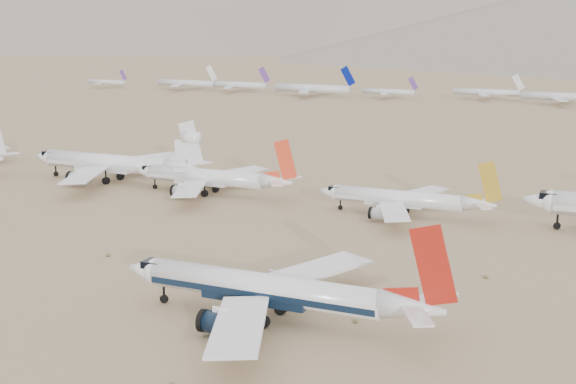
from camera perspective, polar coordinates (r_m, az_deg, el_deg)
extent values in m
plane|color=#957956|center=(130.26, -5.67, -7.84)|extent=(7000.00, 7000.00, 0.00)
cylinder|color=white|center=(121.06, -1.81, -6.80)|extent=(37.48, 4.43, 4.43)
cube|color=black|center=(121.24, -1.81, -7.05)|extent=(36.73, 4.50, 1.00)
sphere|color=white|center=(130.01, -9.28, -5.61)|extent=(4.43, 4.43, 4.43)
cube|color=black|center=(130.00, -9.54, -5.05)|extent=(3.10, 2.88, 1.11)
cone|color=white|center=(113.23, 8.89, -8.14)|extent=(9.37, 4.43, 4.43)
cube|color=white|center=(109.11, -3.50, -9.44)|extent=(14.47, 22.81, 0.69)
cube|color=white|center=(108.69, 9.21, -8.72)|extent=(5.95, 7.78, 0.27)
cylinder|color=black|center=(115.28, -4.78, -9.31)|extent=(5.21, 3.19, 3.19)
cube|color=white|center=(131.54, 1.87, -5.59)|extent=(14.47, 22.81, 0.69)
cube|color=white|center=(116.55, 10.34, -7.31)|extent=(5.95, 7.78, 0.27)
cylinder|color=black|center=(130.66, -0.83, -6.63)|extent=(5.21, 3.19, 3.19)
cube|color=#A91B11|center=(110.54, 10.30, -5.16)|extent=(7.10, 0.35, 11.70)
cylinder|color=black|center=(130.84, -8.80, -7.52)|extent=(1.33, 0.55, 1.33)
cylinder|color=black|center=(119.24, -1.78, -9.24)|extent=(1.86, 1.11, 1.86)
cylinder|color=black|center=(124.46, -0.51, -8.29)|extent=(1.86, 1.11, 1.86)
sphere|color=white|center=(181.50, 18.29, -0.67)|extent=(5.21, 5.21, 5.21)
cube|color=black|center=(181.28, 18.07, -0.20)|extent=(3.64, 3.38, 1.30)
cylinder|color=black|center=(182.56, 18.58, -2.30)|extent=(1.56, 0.65, 1.56)
cylinder|color=white|center=(185.92, 7.83, -0.42)|extent=(30.04, 3.65, 3.65)
cube|color=silver|center=(186.02, 7.82, -0.56)|extent=(29.44, 3.71, 0.82)
sphere|color=white|center=(190.59, 3.50, -0.02)|extent=(3.65, 3.65, 3.65)
cube|color=black|center=(190.57, 3.35, 0.29)|extent=(2.56, 2.37, 0.91)
cone|color=white|center=(181.64, 13.45, -0.86)|extent=(7.51, 3.65, 3.65)
cube|color=white|center=(175.53, 7.55, -1.39)|extent=(11.60, 18.28, 0.56)
cube|color=white|center=(177.96, 13.70, -0.99)|extent=(4.77, 6.23, 0.22)
cylinder|color=silver|center=(179.99, 6.62, -1.56)|extent=(4.17, 2.63, 2.63)
cube|color=white|center=(195.41, 9.37, -0.05)|extent=(11.60, 18.28, 0.56)
cube|color=white|center=(184.62, 14.11, -0.54)|extent=(4.77, 6.23, 0.22)
cylinder|color=silver|center=(193.84, 7.97, -0.60)|extent=(4.17, 2.63, 2.63)
cube|color=gold|center=(180.20, 14.18, 0.69)|extent=(5.69, 0.29, 9.38)
cylinder|color=black|center=(191.08, 3.74, -1.11)|extent=(1.10, 0.46, 1.10)
cylinder|color=black|center=(183.97, 7.94, -1.66)|extent=(1.53, 0.91, 1.53)
cylinder|color=black|center=(188.75, 8.38, -1.32)|extent=(1.53, 0.91, 1.53)
cylinder|color=white|center=(207.98, -5.91, 1.10)|extent=(33.14, 4.05, 4.05)
cube|color=silver|center=(208.08, -5.90, 0.97)|extent=(32.48, 4.11, 0.91)
sphere|color=white|center=(216.68, -9.70, 1.44)|extent=(4.05, 4.05, 4.05)
cube|color=black|center=(216.82, -9.84, 1.74)|extent=(2.84, 2.63, 1.01)
cone|color=white|center=(198.56, -0.79, 0.73)|extent=(8.29, 4.05, 4.05)
cube|color=white|center=(197.00, -6.96, 0.24)|extent=(12.80, 20.17, 0.63)
cube|color=white|center=(194.39, -0.84, 0.63)|extent=(5.26, 6.88, 0.24)
cylinder|color=silver|center=(202.54, -7.51, 0.03)|extent=(4.60, 2.92, 2.92)
cube|color=white|center=(216.90, -3.77, 1.41)|extent=(12.80, 20.17, 0.63)
cube|color=white|center=(201.21, 0.09, 1.03)|extent=(5.26, 6.88, 0.24)
cylinder|color=silver|center=(216.35, -5.22, 0.87)|extent=(4.60, 2.92, 2.92)
cube|color=red|center=(196.54, -0.19, 2.31)|extent=(6.28, 0.32, 10.35)
cylinder|color=black|center=(216.91, -9.44, 0.37)|extent=(1.22, 0.51, 1.22)
cylinder|color=black|center=(205.67, -5.95, -0.11)|extent=(1.70, 1.01, 1.70)
cylinder|color=black|center=(210.47, -5.17, 0.19)|extent=(1.70, 1.01, 1.70)
cylinder|color=white|center=(228.39, -12.70, 2.06)|extent=(39.36, 4.71, 4.71)
cube|color=silver|center=(228.50, -12.69, 1.92)|extent=(38.58, 4.78, 1.06)
sphere|color=white|center=(240.65, -16.45, 2.37)|extent=(4.71, 4.71, 4.71)
cube|color=black|center=(240.90, -16.60, 2.68)|extent=(3.30, 3.06, 1.18)
cone|color=white|center=(214.72, -7.50, 1.72)|extent=(9.84, 4.71, 4.71)
cube|color=white|center=(215.97, -14.24, 1.19)|extent=(15.20, 23.96, 0.73)
cube|color=white|center=(209.83, -7.71, 1.63)|extent=(6.25, 8.17, 0.28)
cylinder|color=silver|center=(222.76, -14.61, 0.94)|extent=(5.47, 3.39, 3.39)
cube|color=white|center=(237.82, -10.11, 2.36)|extent=(15.20, 23.96, 0.73)
cube|color=white|center=(217.44, -6.45, 2.03)|extent=(6.25, 8.17, 0.28)
cylinder|color=silver|center=(237.85, -11.69, 1.78)|extent=(5.47, 3.39, 3.39)
cube|color=white|center=(212.17, -6.92, 3.47)|extent=(7.46, 0.38, 12.29)
cylinder|color=white|center=(211.81, -6.87, 3.87)|extent=(4.92, 3.05, 3.05)
cylinder|color=black|center=(240.70, -16.17, 1.24)|extent=(1.41, 0.59, 1.41)
cylinder|color=black|center=(225.64, -12.81, 0.79)|extent=(1.98, 1.18, 1.98)
cylinder|color=black|center=(230.82, -11.83, 1.09)|extent=(1.98, 1.18, 1.98)
cube|color=white|center=(246.15, -19.42, 2.56)|extent=(5.90, 7.72, 0.27)
cylinder|color=silver|center=(544.80, -12.80, 7.64)|extent=(29.06, 2.87, 2.87)
cube|color=#5F348E|center=(536.35, -11.64, 8.15)|extent=(5.79, 0.29, 7.29)
cube|color=silver|center=(538.87, -13.28, 7.53)|extent=(7.65, 13.38, 0.29)
cube|color=silver|center=(550.84, -12.32, 7.67)|extent=(7.65, 13.38, 0.29)
cylinder|color=silver|center=(519.20, -7.30, 7.70)|extent=(40.53, 4.01, 4.01)
cube|color=white|center=(509.01, -5.47, 8.41)|extent=(8.07, 0.40, 10.17)
cube|color=silver|center=(510.37, -7.92, 7.53)|extent=(10.68, 18.66, 0.40)
cube|color=silver|center=(528.19, -6.70, 7.72)|extent=(10.68, 18.66, 0.40)
cylinder|color=silver|center=(502.29, -3.64, 7.62)|extent=(39.97, 3.95, 3.95)
cube|color=#5F348E|center=(493.28, -1.70, 8.33)|extent=(7.96, 0.40, 10.03)
cube|color=silver|center=(493.26, -4.21, 7.46)|extent=(10.53, 18.40, 0.40)
cube|color=silver|center=(511.47, -3.09, 7.64)|extent=(10.53, 18.40, 0.40)
cylinder|color=silver|center=(471.63, 1.74, 7.38)|extent=(46.63, 4.61, 4.61)
cube|color=#03117D|center=(463.07, 4.28, 8.23)|extent=(9.29, 0.46, 11.70)
cube|color=silver|center=(460.62, 1.16, 7.18)|extent=(12.28, 21.46, 0.46)
cube|color=silver|center=(482.82, 2.30, 7.40)|extent=(12.28, 21.46, 0.46)
cylinder|color=silver|center=(462.40, 7.13, 7.09)|extent=(30.84, 3.05, 3.05)
cube|color=#5F348E|center=(457.89, 8.89, 7.64)|extent=(6.14, 0.30, 7.74)
cube|color=silver|center=(454.85, 6.82, 6.96)|extent=(8.12, 14.20, 0.30)
cube|color=silver|center=(470.04, 7.42, 7.11)|extent=(8.12, 14.20, 0.30)
cylinder|color=silver|center=(465.56, 13.92, 6.90)|extent=(36.51, 3.61, 3.61)
cube|color=white|center=(462.26, 16.06, 7.51)|extent=(7.27, 0.36, 9.16)
cube|color=silver|center=(456.36, 13.69, 6.74)|extent=(9.62, 16.80, 0.36)
cube|color=silver|center=(474.87, 14.13, 6.92)|extent=(9.62, 16.80, 0.36)
cylinder|color=silver|center=(448.11, 18.89, 6.44)|extent=(41.73, 4.12, 4.12)
cube|color=silver|center=(437.46, 18.74, 6.25)|extent=(10.99, 19.21, 0.41)
cube|color=silver|center=(458.87, 19.02, 6.48)|extent=(10.99, 19.21, 0.41)
cone|color=slate|center=(1426.17, -8.12, 12.23)|extent=(855.00, 855.00, 95.00)
ellipsoid|color=brown|center=(157.72, -12.67, -4.38)|extent=(0.98, 0.98, 0.54)
ellipsoid|color=brown|center=(103.23, -8.25, -13.35)|extent=(0.70, 0.70, 0.39)
ellipsoid|color=brown|center=(121.93, 4.83, -9.12)|extent=(0.84, 0.84, 0.46)
ellipsoid|color=brown|center=(145.49, 13.87, -5.85)|extent=(0.98, 0.98, 0.54)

